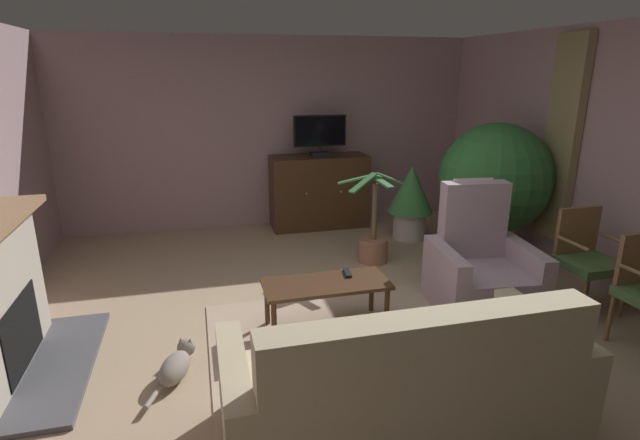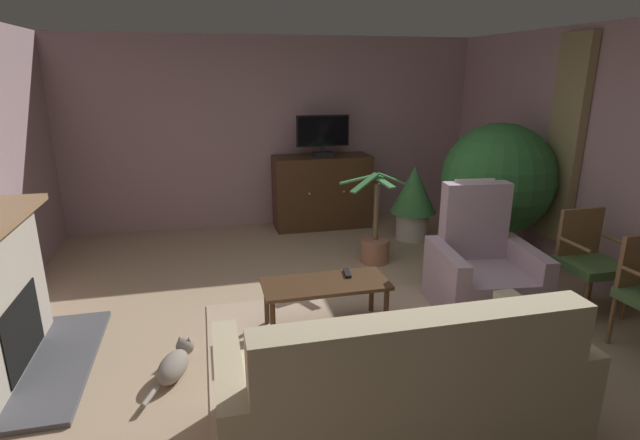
{
  "view_description": "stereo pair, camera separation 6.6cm",
  "coord_description": "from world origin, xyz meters",
  "px_view_note": "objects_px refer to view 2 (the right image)",
  "views": [
    {
      "loc": [
        -1.04,
        -3.56,
        2.13
      ],
      "look_at": [
        -0.02,
        0.43,
        0.87
      ],
      "focal_mm": 27.53,
      "sensor_mm": 36.0,
      "label": 1
    },
    {
      "loc": [
        -0.97,
        -3.58,
        2.13
      ],
      "look_at": [
        -0.02,
        0.43,
        0.87
      ],
      "focal_mm": 27.53,
      "sensor_mm": 36.0,
      "label": 2
    }
  ],
  "objects_px": {
    "side_chair_nearest_door": "(589,258)",
    "potted_plant_leafy_by_curtain": "(498,180)",
    "sofa_floral": "(400,392)",
    "cat": "(175,364)",
    "coffee_table": "(326,288)",
    "potted_plant_tall_palm_by_window": "(375,242)",
    "armchair_near_window": "(482,273)",
    "television": "(323,135)",
    "tv_remote": "(347,273)",
    "potted_plant_on_hearth_side": "(414,198)",
    "tv_cabinet": "(322,193)"
  },
  "relations": [
    {
      "from": "potted_plant_leafy_by_curtain",
      "to": "potted_plant_tall_palm_by_window",
      "type": "relative_size",
      "value": 1.5
    },
    {
      "from": "television",
      "to": "coffee_table",
      "type": "height_order",
      "value": "television"
    },
    {
      "from": "tv_remote",
      "to": "side_chair_nearest_door",
      "type": "bearing_deg",
      "value": -90.76
    },
    {
      "from": "coffee_table",
      "to": "potted_plant_leafy_by_curtain",
      "type": "bearing_deg",
      "value": 26.83
    },
    {
      "from": "tv_cabinet",
      "to": "potted_plant_on_hearth_side",
      "type": "bearing_deg",
      "value": -38.34
    },
    {
      "from": "sofa_floral",
      "to": "cat",
      "type": "height_order",
      "value": "sofa_floral"
    },
    {
      "from": "tv_remote",
      "to": "potted_plant_leafy_by_curtain",
      "type": "distance_m",
      "value": 2.37
    },
    {
      "from": "tv_remote",
      "to": "tv_cabinet",
      "type": "bearing_deg",
      "value": -1.24
    },
    {
      "from": "cat",
      "to": "coffee_table",
      "type": "bearing_deg",
      "value": 18.66
    },
    {
      "from": "side_chair_nearest_door",
      "to": "potted_plant_leafy_by_curtain",
      "type": "xyz_separation_m",
      "value": [
        -0.1,
        1.37,
        0.43
      ]
    },
    {
      "from": "television",
      "to": "cat",
      "type": "bearing_deg",
      "value": -120.5
    },
    {
      "from": "side_chair_nearest_door",
      "to": "potted_plant_leafy_by_curtain",
      "type": "bearing_deg",
      "value": 94.31
    },
    {
      "from": "cat",
      "to": "side_chair_nearest_door",
      "type": "bearing_deg",
      "value": 3.32
    },
    {
      "from": "potted_plant_leafy_by_curtain",
      "to": "television",
      "type": "bearing_deg",
      "value": 135.48
    },
    {
      "from": "cat",
      "to": "television",
      "type": "bearing_deg",
      "value": 59.5
    },
    {
      "from": "potted_plant_tall_palm_by_window",
      "to": "side_chair_nearest_door",
      "type": "bearing_deg",
      "value": -46.63
    },
    {
      "from": "tv_cabinet",
      "to": "sofa_floral",
      "type": "bearing_deg",
      "value": -97.39
    },
    {
      "from": "coffee_table",
      "to": "potted_plant_on_hearth_side",
      "type": "relative_size",
      "value": 1.1
    },
    {
      "from": "coffee_table",
      "to": "tv_remote",
      "type": "distance_m",
      "value": 0.26
    },
    {
      "from": "armchair_near_window",
      "to": "potted_plant_leafy_by_curtain",
      "type": "relative_size",
      "value": 0.73
    },
    {
      "from": "coffee_table",
      "to": "potted_plant_tall_palm_by_window",
      "type": "height_order",
      "value": "potted_plant_tall_palm_by_window"
    },
    {
      "from": "sofa_floral",
      "to": "potted_plant_on_hearth_side",
      "type": "bearing_deg",
      "value": 65.26
    },
    {
      "from": "armchair_near_window",
      "to": "sofa_floral",
      "type": "bearing_deg",
      "value": -134.17
    },
    {
      "from": "potted_plant_leafy_by_curtain",
      "to": "cat",
      "type": "distance_m",
      "value": 3.95
    },
    {
      "from": "coffee_table",
      "to": "armchair_near_window",
      "type": "bearing_deg",
      "value": 1.53
    },
    {
      "from": "television",
      "to": "sofa_floral",
      "type": "distance_m",
      "value": 4.31
    },
    {
      "from": "tv_remote",
      "to": "cat",
      "type": "distance_m",
      "value": 1.59
    },
    {
      "from": "tv_remote",
      "to": "sofa_floral",
      "type": "height_order",
      "value": "sofa_floral"
    },
    {
      "from": "coffee_table",
      "to": "potted_plant_tall_palm_by_window",
      "type": "xyz_separation_m",
      "value": [
        0.93,
        1.36,
        -0.13
      ]
    },
    {
      "from": "tv_cabinet",
      "to": "potted_plant_on_hearth_side",
      "type": "distance_m",
      "value": 1.31
    },
    {
      "from": "television",
      "to": "sofa_floral",
      "type": "height_order",
      "value": "television"
    },
    {
      "from": "potted_plant_tall_palm_by_window",
      "to": "television",
      "type": "bearing_deg",
      "value": 100.88
    },
    {
      "from": "potted_plant_leafy_by_curtain",
      "to": "potted_plant_tall_palm_by_window",
      "type": "distance_m",
      "value": 1.55
    },
    {
      "from": "sofa_floral",
      "to": "potted_plant_on_hearth_side",
      "type": "xyz_separation_m",
      "value": [
        1.57,
        3.41,
        0.23
      ]
    },
    {
      "from": "tv_cabinet",
      "to": "potted_plant_on_hearth_side",
      "type": "xyz_separation_m",
      "value": [
        1.02,
        -0.81,
        0.07
      ]
    },
    {
      "from": "tv_remote",
      "to": "potted_plant_on_hearth_side",
      "type": "bearing_deg",
      "value": -29.6
    },
    {
      "from": "potted_plant_leafy_by_curtain",
      "to": "tv_remote",
      "type": "bearing_deg",
      "value": -153.32
    },
    {
      "from": "television",
      "to": "potted_plant_leafy_by_curtain",
      "type": "height_order",
      "value": "potted_plant_leafy_by_curtain"
    },
    {
      "from": "television",
      "to": "coffee_table",
      "type": "relative_size",
      "value": 0.68
    },
    {
      "from": "television",
      "to": "potted_plant_leafy_by_curtain",
      "type": "distance_m",
      "value": 2.33
    },
    {
      "from": "sofa_floral",
      "to": "potted_plant_leafy_by_curtain",
      "type": "height_order",
      "value": "potted_plant_leafy_by_curtain"
    },
    {
      "from": "tv_cabinet",
      "to": "sofa_floral",
      "type": "relative_size",
      "value": 0.63
    },
    {
      "from": "tv_remote",
      "to": "side_chair_nearest_door",
      "type": "height_order",
      "value": "side_chair_nearest_door"
    },
    {
      "from": "armchair_near_window",
      "to": "potted_plant_leafy_by_curtain",
      "type": "distance_m",
      "value": 1.5
    },
    {
      "from": "tv_cabinet",
      "to": "side_chair_nearest_door",
      "type": "bearing_deg",
      "value": -60.08
    },
    {
      "from": "coffee_table",
      "to": "potted_plant_leafy_by_curtain",
      "type": "xyz_separation_m",
      "value": [
        2.3,
        1.16,
        0.56
      ]
    },
    {
      "from": "tv_remote",
      "to": "potted_plant_leafy_by_curtain",
      "type": "bearing_deg",
      "value": -55.59
    },
    {
      "from": "side_chair_nearest_door",
      "to": "cat",
      "type": "distance_m",
      "value": 3.66
    },
    {
      "from": "side_chair_nearest_door",
      "to": "potted_plant_leafy_by_curtain",
      "type": "distance_m",
      "value": 1.43
    },
    {
      "from": "armchair_near_window",
      "to": "side_chair_nearest_door",
      "type": "bearing_deg",
      "value": -14.98
    }
  ]
}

